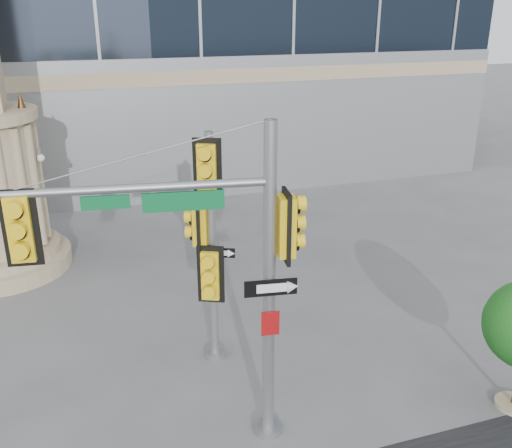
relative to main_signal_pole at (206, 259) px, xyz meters
name	(u,v)px	position (x,y,z in m)	size (l,w,h in m)	color
ground	(267,401)	(1.41, 0.71, -3.88)	(120.00, 120.00, 0.00)	#545456
main_signal_pole	(206,259)	(0.00, 0.00, 0.00)	(4.83, 1.13, 6.27)	slate
secondary_signal_pole	(208,234)	(0.66, 2.62, -0.64)	(0.93, 0.93, 5.52)	slate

